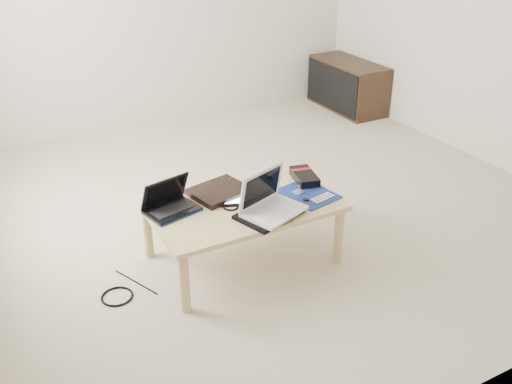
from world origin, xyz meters
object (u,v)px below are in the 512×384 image
white_laptop (270,203)px  netbook (170,204)px  media_cabinet (347,85)px  coffee_table (242,209)px  gpu_box (304,177)px

white_laptop → netbook: bearing=148.0°
media_cabinet → netbook: netbook is taller
coffee_table → media_cabinet: bearing=41.6°
white_laptop → gpu_box: white_laptop is taller
coffee_table → white_laptop: bearing=-69.1°
netbook → coffee_table: bearing=-14.3°
coffee_table → media_cabinet: 3.03m
media_cabinet → white_laptop: (-2.19, -2.21, 0.22)m
coffee_table → white_laptop: (0.08, -0.20, 0.12)m
coffee_table → netbook: size_ratio=3.33×
white_laptop → gpu_box: bearing=33.6°
media_cabinet → gpu_box: bearing=-132.6°
coffee_table → media_cabinet: media_cabinet is taller
media_cabinet → white_laptop: 3.12m
coffee_table → white_laptop: 0.24m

